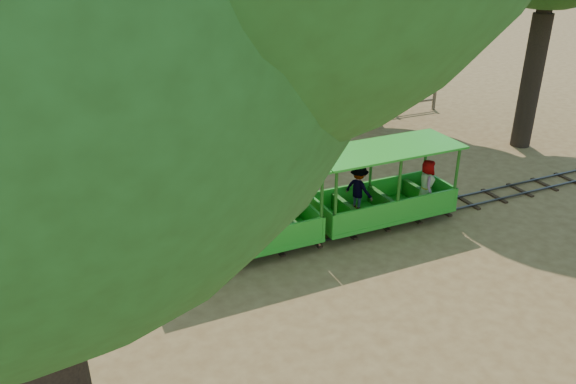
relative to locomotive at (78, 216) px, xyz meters
name	(u,v)px	position (x,y,z in m)	size (l,w,h in m)	color
ground	(346,231)	(6.35, -0.06, -1.78)	(90.00, 90.00, 0.00)	olive
track	(346,229)	(6.35, -0.06, -1.71)	(22.00, 1.00, 0.10)	#3F3D3A
locomotive	(78,216)	(0.00, 0.00, 0.00)	(2.75, 1.29, 3.16)	black
carriage_front	(239,225)	(3.44, -0.05, -0.96)	(3.91, 1.60, 2.03)	green
carriage_rear	(384,194)	(7.47, -0.06, -0.93)	(3.91, 1.60, 2.03)	green
fence	(239,123)	(6.35, 7.94, -1.20)	(18.10, 0.10, 1.00)	brown
shrub_mid_w	(103,121)	(1.68, 9.24, -0.89)	(2.57, 1.97, 1.78)	#2D6B1E
shrub_mid_e	(336,96)	(11.20, 9.24, -1.05)	(2.12, 1.63, 1.47)	#2D6B1E
shrub_east	(326,93)	(10.72, 9.24, -0.85)	(2.69, 2.07, 1.86)	#2D6B1E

